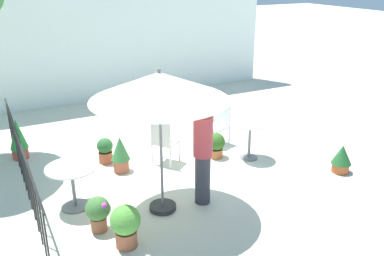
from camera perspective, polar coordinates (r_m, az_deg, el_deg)
name	(u,v)px	position (r m, az deg, el deg)	size (l,w,h in m)	color
ground_plane	(186,156)	(8.94, -0.76, -3.81)	(60.00, 60.00, 0.00)	beige
villa_facade	(110,19)	(12.78, -11.05, 14.31)	(10.09, 0.30, 4.68)	white
terrace_railing	(21,156)	(7.90, -22.16, -3.55)	(0.03, 5.30, 1.01)	black
patio_umbrella_0	(159,87)	(6.26, -4.46, 5.54)	(2.12, 2.12, 2.38)	#2D2D2D
cafe_table_0	(72,179)	(7.16, -15.92, -6.69)	(0.84, 0.84, 0.74)	white
cafe_table_1	(250,134)	(8.70, 7.86, -0.87)	(0.67, 0.67, 0.78)	silver
patio_chair_0	(164,139)	(8.36, -3.88, -1.55)	(0.61, 0.62, 0.96)	white
patio_chair_1	(218,122)	(9.40, 3.57, 0.83)	(0.60, 0.62, 0.91)	silver
potted_plant_0	(125,224)	(6.14, -9.02, -12.78)	(0.44, 0.44, 0.65)	#995438
potted_plant_1	(205,102)	(11.35, 1.73, 3.56)	(0.46, 0.46, 0.62)	#9A512A
potted_plant_2	(120,153)	(8.24, -9.70, -3.35)	(0.37, 0.37, 0.73)	#AF583E
potted_plant_3	(342,158)	(8.64, 19.66, -3.86)	(0.39, 0.39, 0.56)	#AD552B
potted_plant_4	(105,150)	(8.72, -11.71, -2.93)	(0.32, 0.32, 0.53)	#A85133
potted_plant_5	(18,139)	(9.37, -22.53, -1.34)	(0.36, 0.36, 0.86)	#A64A39
potted_plant_6	(216,144)	(8.78, 3.27, -2.24)	(0.38, 0.38, 0.54)	#B46333
potted_plant_7	(98,212)	(6.56, -12.66, -11.01)	(0.37, 0.38, 0.57)	brown
standing_person	(203,152)	(6.86, 1.49, -3.31)	(0.36, 0.36, 1.78)	#33333D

